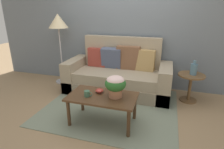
% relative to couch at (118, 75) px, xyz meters
% --- Properties ---
extents(ground_plane, '(14.00, 14.00, 0.00)m').
position_rel_couch_xyz_m(ground_plane, '(0.06, -0.80, -0.35)').
color(ground_plane, '#997A56').
extents(wall_back, '(6.40, 0.12, 2.71)m').
position_rel_couch_xyz_m(wall_back, '(0.06, 0.47, 1.01)').
color(wall_back, slate).
rests_on(wall_back, ground).
extents(area_rug, '(2.25, 1.97, 0.01)m').
position_rel_couch_xyz_m(area_rug, '(0.06, -0.70, -0.34)').
color(area_rug, gray).
rests_on(area_rug, ground).
extents(couch, '(2.11, 0.89, 1.11)m').
position_rel_couch_xyz_m(couch, '(0.00, 0.00, 0.00)').
color(couch, gray).
rests_on(couch, ground).
extents(coffee_table, '(1.01, 0.57, 0.45)m').
position_rel_couch_xyz_m(coffee_table, '(0.08, -1.21, 0.04)').
color(coffee_table, '#442D1B').
rests_on(coffee_table, ground).
extents(side_table, '(0.47, 0.47, 0.53)m').
position_rel_couch_xyz_m(side_table, '(1.39, -0.06, 0.02)').
color(side_table, brown).
rests_on(side_table, ground).
extents(floor_lamp, '(0.42, 0.42, 1.56)m').
position_rel_couch_xyz_m(floor_lamp, '(-1.39, 0.11, 0.96)').
color(floor_lamp, '#B2B2B7').
rests_on(floor_lamp, ground).
extents(potted_plant, '(0.30, 0.30, 0.32)m').
position_rel_couch_xyz_m(potted_plant, '(0.27, -1.18, 0.30)').
color(potted_plant, '#A36B4C').
rests_on(potted_plant, coffee_table).
extents(coffee_mug, '(0.13, 0.08, 0.09)m').
position_rel_couch_xyz_m(coffee_mug, '(-0.12, -1.29, 0.15)').
color(coffee_mug, '#3D664C').
rests_on(coffee_mug, coffee_table).
extents(snack_bowl, '(0.12, 0.12, 0.06)m').
position_rel_couch_xyz_m(snack_bowl, '(0.00, -1.12, 0.14)').
color(snack_bowl, '#B2382D').
rests_on(snack_bowl, coffee_table).
extents(table_vase, '(0.12, 0.12, 0.26)m').
position_rel_couch_xyz_m(table_vase, '(1.41, -0.06, 0.29)').
color(table_vase, slate).
rests_on(table_vase, side_table).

